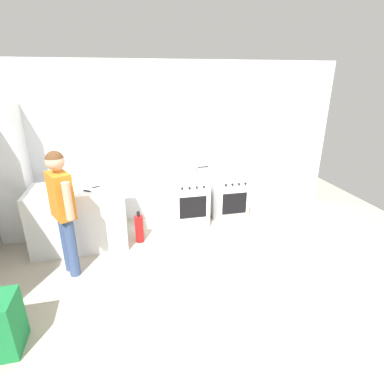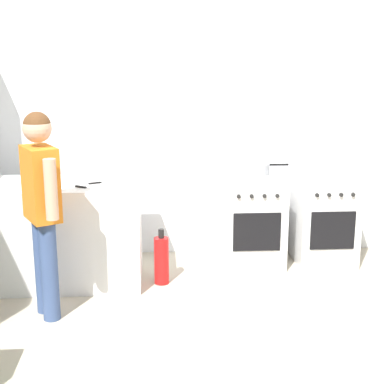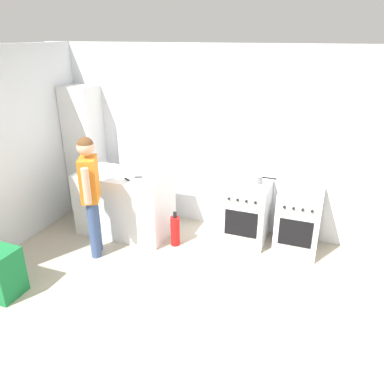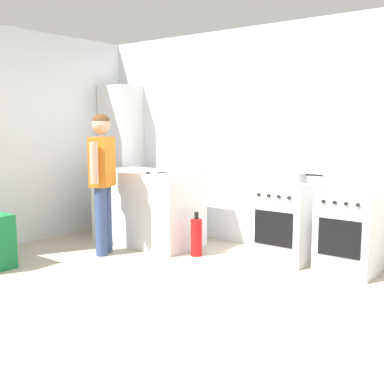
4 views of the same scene
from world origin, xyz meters
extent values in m
plane|color=#ADA38E|center=(0.00, 0.00, 0.00)|extent=(8.00, 8.00, 0.00)
cube|color=silver|center=(0.00, 1.95, 1.30)|extent=(6.00, 0.10, 2.60)
cube|color=silver|center=(-1.35, 1.20, 0.45)|extent=(1.30, 0.70, 0.90)
cube|color=white|center=(0.35, 1.58, 0.42)|extent=(0.58, 0.60, 0.85)
cube|color=black|center=(0.35, 1.27, 0.40)|extent=(0.44, 0.01, 0.36)
cylinder|color=black|center=(0.22, 1.46, 0.85)|extent=(0.19, 0.19, 0.01)
cylinder|color=black|center=(0.48, 1.46, 0.85)|extent=(0.19, 0.19, 0.01)
cylinder|color=black|center=(0.22, 1.70, 0.85)|extent=(0.19, 0.19, 0.01)
cylinder|color=black|center=(0.48, 1.70, 0.85)|extent=(0.19, 0.19, 0.01)
cylinder|color=black|center=(0.18, 1.26, 0.74)|extent=(0.04, 0.02, 0.04)
cylinder|color=black|center=(0.29, 1.26, 0.74)|extent=(0.04, 0.02, 0.04)
cylinder|color=black|center=(0.41, 1.26, 0.74)|extent=(0.04, 0.02, 0.04)
cylinder|color=black|center=(0.52, 1.26, 0.74)|extent=(0.04, 0.02, 0.04)
cube|color=white|center=(1.05, 1.58, 0.42)|extent=(0.55, 0.60, 0.85)
cube|color=black|center=(1.05, 1.27, 0.40)|extent=(0.41, 0.01, 0.36)
cylinder|color=black|center=(0.93, 1.46, 0.85)|extent=(0.18, 0.18, 0.01)
cylinder|color=black|center=(1.17, 1.46, 0.85)|extent=(0.18, 0.18, 0.01)
cylinder|color=black|center=(0.93, 1.70, 0.85)|extent=(0.18, 0.18, 0.01)
cylinder|color=black|center=(1.17, 1.70, 0.85)|extent=(0.18, 0.18, 0.01)
cylinder|color=black|center=(0.89, 1.26, 0.74)|extent=(0.04, 0.02, 0.04)
cylinder|color=black|center=(1.00, 1.26, 0.74)|extent=(0.04, 0.02, 0.04)
cylinder|color=black|center=(1.11, 1.26, 0.74)|extent=(0.04, 0.02, 0.04)
cylinder|color=black|center=(1.22, 1.26, 0.74)|extent=(0.04, 0.02, 0.04)
cylinder|color=gray|center=(0.42, 1.67, 0.90)|extent=(0.21, 0.21, 0.11)
cylinder|color=black|center=(0.61, 1.67, 0.94)|extent=(0.18, 0.02, 0.02)
cube|color=silver|center=(-0.92, 1.23, 0.90)|extent=(0.23, 0.13, 0.01)
cube|color=black|center=(-1.08, 1.16, 0.91)|extent=(0.11, 0.07, 0.01)
cube|color=silver|center=(-1.27, 1.09, 0.90)|extent=(0.10, 0.08, 0.01)
cube|color=black|center=(-1.18, 1.03, 0.91)|extent=(0.11, 0.08, 0.01)
cylinder|color=#384C7A|center=(-1.37, 0.45, 0.39)|extent=(0.13, 0.13, 0.78)
cylinder|color=#384C7A|center=(-1.45, 0.59, 0.39)|extent=(0.13, 0.13, 0.78)
cube|color=orange|center=(-1.41, 0.52, 1.06)|extent=(0.33, 0.39, 0.55)
cylinder|color=tan|center=(-1.30, 0.31, 1.06)|extent=(0.09, 0.09, 0.44)
cylinder|color=tan|center=(-1.52, 0.74, 1.06)|extent=(0.09, 0.09, 0.44)
sphere|color=tan|center=(-1.41, 0.52, 1.47)|extent=(0.21, 0.21, 0.21)
sphere|color=brown|center=(-1.41, 0.52, 1.49)|extent=(0.20, 0.20, 0.20)
cylinder|color=red|center=(-0.52, 1.10, 0.21)|extent=(0.13, 0.13, 0.42)
cylinder|color=black|center=(-0.52, 1.10, 0.46)|extent=(0.05, 0.05, 0.08)
camera|label=1|loc=(-0.64, -2.97, 2.36)|focal=28.00mm
camera|label=2|loc=(-0.55, -3.76, 2.06)|focal=55.00mm
camera|label=3|loc=(1.32, -3.03, 2.71)|focal=35.00mm
camera|label=4|loc=(2.68, -3.10, 1.48)|focal=45.00mm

